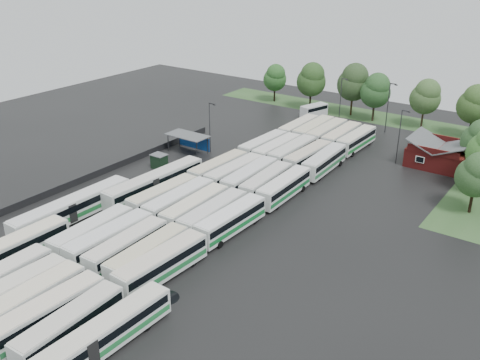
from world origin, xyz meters
The scene contains 56 objects.
ground centered at (0.00, 0.00, 0.00)m, with size 160.00×160.00×0.00m, color black.
brick_building centered at (24.00, 42.77, 1.87)m, with size 10.07×8.60×5.39m.
wash_shed centered at (-17.20, 22.02, 2.99)m, with size 8.20×4.20×3.58m.
utility_hut centered at (-16.20, 12.60, 1.32)m, with size 2.70×2.20×2.62m.
grass_strip_north centered at (2.00, 64.80, 0.01)m, with size 80.00×10.00×0.01m, color #315427.
west_fence centered at (-22.20, 8.00, 0.60)m, with size 0.10×50.00×1.20m, color #2D2D30.
bus_r0c1 centered at (-1.02, -26.29, 1.96)m, with size 2.97×12.85×3.56m.
bus_r0c2 centered at (1.89, -26.33, 1.99)m, with size 2.93×13.05×3.62m.
bus_r0c3 centered at (5.01, -26.21, 1.95)m, with size 3.08×12.79×3.54m.
bus_r0c4 centered at (8.42, -26.18, 1.91)m, with size 3.19×12.58×3.47m.
bus_r1c0 centered at (-4.39, -12.53, 1.95)m, with size 3.16×12.82×3.54m.
bus_r1c1 centered at (-1.25, -12.31, 2.00)m, with size 2.93×13.07×3.63m.
bus_r1c2 centered at (1.86, -12.30, 1.91)m, with size 3.03×12.58×3.48m.
bus_r1c3 centered at (5.32, -12.10, 1.92)m, with size 3.00×12.61×3.49m.
bus_r1c4 centered at (8.23, -12.71, 2.01)m, with size 3.30×13.24×3.66m.
bus_r2c0 centered at (-4.60, 1.29, 1.93)m, with size 3.30×12.74×3.51m.
bus_r2c1 centered at (-1.30, 1.19, 2.01)m, with size 2.81×13.10×3.65m.
bus_r2c2 centered at (1.98, 0.91, 1.96)m, with size 3.01×12.84×3.56m.
bus_r2c3 centered at (5.27, 0.94, 1.97)m, with size 2.90×12.90×3.58m.
bus_r2c4 centered at (8.30, 1.06, 1.95)m, with size 3.03×12.79×3.54m.
bus_r3c0 centered at (-4.42, 14.69, 1.95)m, with size 3.18×12.84×3.55m.
bus_r3c1 centered at (-1.10, 14.79, 1.96)m, with size 3.18×12.91×3.57m.
bus_r3c2 centered at (2.09, 14.65, 2.00)m, with size 3.16×13.16×3.64m.
bus_r3c3 centered at (5.21, 14.75, 1.91)m, with size 3.22×12.61×3.48m.
bus_r3c4 centered at (8.51, 14.77, 1.93)m, with size 2.96×12.65×3.50m.
bus_r4c0 centered at (-4.53, 28.73, 1.91)m, with size 3.08×12.59×3.48m.
bus_r4c1 centered at (-1.24, 28.32, 1.95)m, with size 2.94×12.79×3.55m.
bus_r4c2 centered at (1.89, 28.67, 1.99)m, with size 2.87×13.02×3.62m.
bus_r4c3 centered at (5.21, 28.47, 1.92)m, with size 3.15×12.62×3.49m.
bus_r4c4 centered at (8.60, 28.25, 1.94)m, with size 3.14×12.77×3.53m.
bus_r5c0 centered at (-4.37, 41.83, 1.91)m, with size 2.72×12.46×3.46m.
bus_r5c1 centered at (-1.01, 42.12, 2.02)m, with size 3.00×13.22×3.67m.
bus_r5c2 centered at (1.97, 42.19, 1.98)m, with size 2.77×12.96×3.61m.
bus_r5c3 centered at (5.29, 41.94, 1.96)m, with size 2.76×12.79×3.56m.
bus_r5c4 centered at (8.44, 41.98, 1.90)m, with size 2.91×12.49×3.46m.
artic_bus_west_b centered at (-9.07, 4.15, 1.99)m, with size 3.63×19.42×3.58m.
artic_bus_west_c centered at (-12.35, -9.39, 2.02)m, with size 2.92×19.66×3.64m.
artic_bus_east centered at (12.27, -26.58, 1.92)m, with size 3.04×18.70×3.46m.
minibus centered at (-8.60, 56.40, 1.62)m, with size 4.29×7.13×2.93m.
tree_north_0 centered at (-23.27, 62.62, 6.23)m, with size 5.85×5.85×9.69m.
tree_north_1 centered at (-12.33, 61.49, 7.45)m, with size 6.99×6.99×11.58m.
tree_north_2 centered at (-2.10, 62.78, 7.97)m, with size 7.48×7.48×12.39m.
tree_north_3 centered at (3.92, 61.43, 7.19)m, with size 6.75×6.75×11.18m.
tree_north_4 centered at (14.48, 63.25, 7.02)m, with size 6.59×6.59×10.91m.
tree_north_5 centered at (24.83, 61.93, 7.36)m, with size 6.91×6.91×11.44m.
tree_east_0 centered at (33.83, 26.68, 6.29)m, with size 5.91×5.91×9.79m.
tree_east_2 centered at (30.39, 42.79, 6.44)m, with size 6.05×6.05×10.01m.
lamp_post_ne centered at (17.67, 39.44, 5.92)m, with size 1.57×0.31×10.20m.
lamp_post_nw centered at (-13.73, 24.29, 5.72)m, with size 1.52×0.30×9.86m.
lamp_post_back_w centered at (-1.85, 55.99, 5.88)m, with size 1.56×0.30×10.12m.
lamp_post_back_e centered at (9.26, 55.46, 6.21)m, with size 1.65×0.32×10.69m.
puddle_0 centered at (0.20, -17.45, 0.00)m, with size 6.00×6.00×0.01m, color black.
puddle_1 centered at (7.22, -19.87, 0.00)m, with size 2.66×2.66×0.01m, color black.
puddle_2 centered at (-5.19, 1.78, 0.00)m, with size 7.44×7.44×0.01m, color black.
puddle_3 centered at (4.25, -1.32, 0.00)m, with size 4.46×4.46×0.01m, color black.
puddle_4 centered at (11.29, -15.28, 0.00)m, with size 2.87×2.87×0.01m, color black.
Camera 1 is at (47.18, -51.22, 36.61)m, focal length 40.00 mm.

